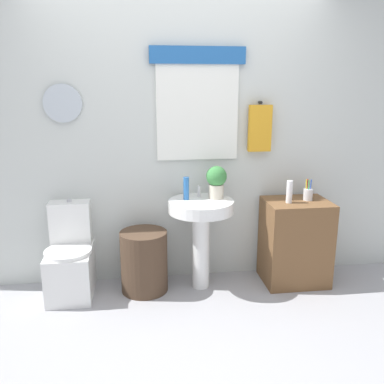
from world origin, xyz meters
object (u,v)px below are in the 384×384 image
Objects in this scene: toilet at (71,260)px; soap_bottle at (186,188)px; pedestal_sink at (201,221)px; laundry_hamper at (144,261)px; toothbrush_cup at (308,194)px; potted_plant at (216,180)px; lotion_bottle at (289,192)px; wooden_cabinet at (295,242)px.

soap_bottle is at bearing 0.77° from toilet.
toilet is at bearing 178.10° from pedestal_sink.
toothbrush_cup reaches higher than laundry_hamper.
soap_bottle is at bearing 7.67° from laundry_hamper.
potted_plant is (0.26, 0.01, 0.06)m from soap_bottle.
lotion_bottle is (0.87, -0.09, -0.04)m from soap_bottle.
lotion_bottle is at bearing -5.89° from soap_bottle.
pedestal_sink is 0.97m from toothbrush_cup.
soap_bottle is at bearing 174.11° from lotion_bottle.
lotion_bottle is (1.86, -0.08, 0.55)m from toilet.
lotion_bottle is at bearing -2.36° from toilet.
potted_plant is 0.63m from lotion_bottle.
potted_plant is (1.24, 0.02, 0.65)m from toilet.
pedestal_sink is at bearing -156.80° from potted_plant.
pedestal_sink is at bearing 0.00° from laundry_hamper.
potted_plant is (-0.71, 0.06, 0.57)m from wooden_cabinet.
toilet is 1.94m from lotion_bottle.
toothbrush_cup is (1.07, -0.03, -0.08)m from soap_bottle.
toilet is 1.40m from potted_plant.
toothbrush_cup is at bearing -1.61° from soap_bottle.
potted_plant is at bearing 1.07° from toilet.
pedestal_sink is (1.10, -0.04, 0.31)m from toilet.
toothbrush_cup is (0.19, 0.06, -0.04)m from lotion_bottle.
toothbrush_cup is at bearing 11.71° from wooden_cabinet.
potted_plant is at bearing 177.17° from toothbrush_cup.
lotion_bottle reaches higher than pedestal_sink.
pedestal_sink is at bearing 180.00° from wooden_cabinet.
lotion_bottle reaches higher than toilet.
laundry_hamper is 0.72m from soap_bottle.
wooden_cabinet is 3.89× the size of soap_bottle.
toilet is 2.84× the size of potted_plant.
laundry_hamper is at bearing -179.20° from toothbrush_cup.
pedestal_sink is 1.05× the size of wooden_cabinet.
lotion_bottle reaches higher than laundry_hamper.
soap_bottle is 0.69× the size of potted_plant.
soap_bottle is (0.98, 0.01, 0.59)m from toilet.
pedestal_sink is 4.08× the size of soap_bottle.
toilet reaches higher than pedestal_sink.
pedestal_sink is 4.26× the size of toothbrush_cup.
toothbrush_cup is (2.05, -0.02, 0.51)m from toilet.
toothbrush_cup is at bearing -0.46° from toilet.
lotion_bottle is at bearing -3.04° from pedestal_sink.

